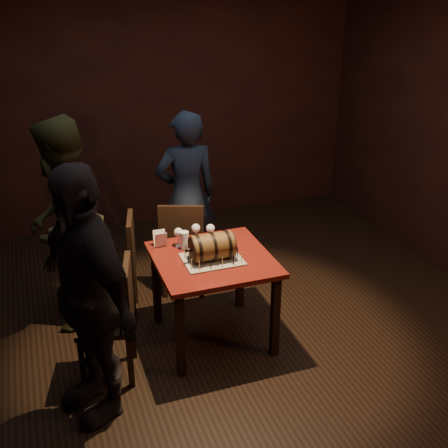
# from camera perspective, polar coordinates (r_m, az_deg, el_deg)

# --- Properties ---
(room_shell) EXTENTS (5.04, 5.04, 2.80)m
(room_shell) POSITION_cam_1_polar(r_m,az_deg,el_deg) (4.25, -0.60, 5.17)
(room_shell) COLOR black
(room_shell) RESTS_ON ground
(pub_table) EXTENTS (0.90, 0.90, 0.75)m
(pub_table) POSITION_cam_1_polar(r_m,az_deg,el_deg) (4.45, -1.15, -4.64)
(pub_table) COLOR #54110E
(pub_table) RESTS_ON ground
(cake_board) EXTENTS (0.45, 0.35, 0.01)m
(cake_board) POSITION_cam_1_polar(r_m,az_deg,el_deg) (4.35, -1.20, -3.61)
(cake_board) COLOR #9F9580
(cake_board) RESTS_ON pub_table
(barrel_cake) EXTENTS (0.38, 0.23, 0.23)m
(barrel_cake) POSITION_cam_1_polar(r_m,az_deg,el_deg) (4.30, -1.22, -2.30)
(barrel_cake) COLOR brown
(barrel_cake) RESTS_ON cake_board
(birthday_candles) EXTENTS (0.40, 0.30, 0.09)m
(birthday_candles) POSITION_cam_1_polar(r_m,az_deg,el_deg) (4.33, -1.20, -3.06)
(birthday_candles) COLOR #E8DB8A
(birthday_candles) RESTS_ON cake_board
(wine_glass_left) EXTENTS (0.07, 0.07, 0.16)m
(wine_glass_left) POSITION_cam_1_polar(r_m,az_deg,el_deg) (4.54, -4.66, -0.92)
(wine_glass_left) COLOR silver
(wine_glass_left) RESTS_ON pub_table
(wine_glass_mid) EXTENTS (0.07, 0.07, 0.16)m
(wine_glass_mid) POSITION_cam_1_polar(r_m,az_deg,el_deg) (4.60, -2.88, -0.51)
(wine_glass_mid) COLOR silver
(wine_glass_mid) RESTS_ON pub_table
(wine_glass_right) EXTENTS (0.07, 0.07, 0.16)m
(wine_glass_right) POSITION_cam_1_polar(r_m,az_deg,el_deg) (4.59, -1.39, -0.53)
(wine_glass_right) COLOR silver
(wine_glass_right) RESTS_ON pub_table
(pint_of_ale) EXTENTS (0.07, 0.07, 0.15)m
(pint_of_ale) POSITION_cam_1_polar(r_m,az_deg,el_deg) (4.51, -4.03, -1.71)
(pint_of_ale) COLOR silver
(pint_of_ale) RESTS_ON pub_table
(menu_card) EXTENTS (0.10, 0.05, 0.13)m
(menu_card) POSITION_cam_1_polar(r_m,az_deg,el_deg) (4.57, -6.50, -1.54)
(menu_card) COLOR white
(menu_card) RESTS_ON pub_table
(chair_back) EXTENTS (0.52, 0.52, 0.93)m
(chair_back) POSITION_cam_1_polar(r_m,az_deg,el_deg) (5.16, -4.20, -1.93)
(chair_back) COLOR black
(chair_back) RESTS_ON ground
(chair_left_rear) EXTENTS (0.48, 0.48, 0.93)m
(chair_left_rear) POSITION_cam_1_polar(r_m,az_deg,el_deg) (4.90, -10.44, -3.78)
(chair_left_rear) COLOR black
(chair_left_rear) RESTS_ON ground
(chair_left_front) EXTENTS (0.48, 0.48, 0.93)m
(chair_left_front) POSITION_cam_1_polar(r_m,az_deg,el_deg) (4.20, -10.91, -8.93)
(chair_left_front) COLOR black
(chair_left_front) RESTS_ON ground
(person_back) EXTENTS (0.60, 0.39, 1.65)m
(person_back) POSITION_cam_1_polar(r_m,az_deg,el_deg) (5.43, -3.81, 2.93)
(person_back) COLOR #1C2638
(person_back) RESTS_ON ground
(person_left_rear) EXTENTS (0.94, 1.05, 1.79)m
(person_left_rear) POSITION_cam_1_polar(r_m,az_deg,el_deg) (4.78, -15.92, -0.11)
(person_left_rear) COLOR #373A1D
(person_left_rear) RESTS_ON ground
(person_left_front) EXTENTS (0.79, 1.14, 1.79)m
(person_left_front) POSITION_cam_1_polar(r_m,az_deg,el_deg) (3.73, -13.84, -7.05)
(person_left_front) COLOR black
(person_left_front) RESTS_ON ground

